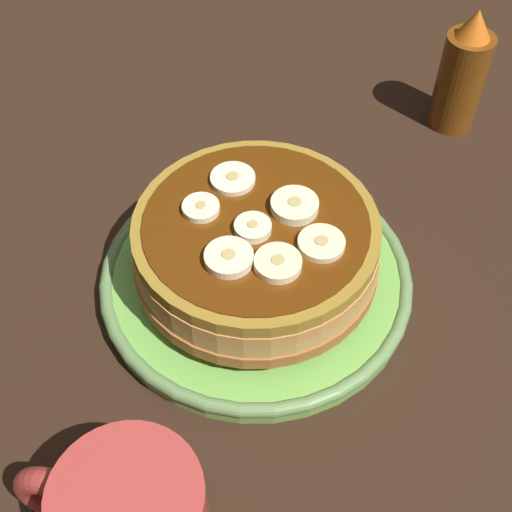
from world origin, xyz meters
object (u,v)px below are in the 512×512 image
Objects in this scene: pancake_stack at (257,248)px; banana_slice_2 at (201,209)px; banana_slice_0 at (250,227)px; syrup_bottle at (462,75)px; banana_slice_3 at (229,258)px; plate at (256,277)px; banana_slice_4 at (295,206)px; banana_slice_1 at (278,264)px; banana_slice_5 at (321,244)px; banana_slice_6 at (233,179)px.

pancake_stack is 5.32cm from banana_slice_2.
banana_slice_0 is 0.22× the size of syrup_bottle.
syrup_bottle is (-12.69, -25.09, 0.99)cm from pancake_stack.
banana_slice_2 is 5.23cm from banana_slice_3.
pancake_stack is at bearing -104.74° from plate.
banana_slice_2 is 0.78× the size of banana_slice_4.
banana_slice_1 is 5.60cm from banana_slice_4.
plate is 8.07cm from banana_slice_1.
pancake_stack is at bearing -101.10° from banana_slice_3.
plate is at bearing -9.16° from banana_slice_5.
banana_slice_0 is at bearing 121.35° from banana_slice_6.
banana_slice_1 reaches higher than banana_slice_2.
banana_slice_1 is at bearing 153.37° from banana_slice_2.
banana_slice_3 is at bearing 8.30° from banana_slice_1.
plate is at bearing 41.88° from banana_slice_4.
banana_slice_1 reaches higher than banana_slice_6.
banana_slice_2 reaches higher than plate.
banana_slice_1 is 0.27× the size of syrup_bottle.
syrup_bottle is at bearing -114.20° from banana_slice_4.
plate is 9.14× the size of banana_slice_0.
syrup_bottle is (-10.38, -23.10, -2.30)cm from banana_slice_4.
banana_slice_5 is (-5.82, -3.17, -0.08)cm from banana_slice_3.
plate is at bearing 75.26° from pancake_stack.
banana_slice_2 is at bearing 0.86° from plate.
pancake_stack is at bearing -177.67° from banana_slice_2.
banana_slice_4 is 0.29× the size of syrup_bottle.
banana_slice_0 and banana_slice_2 have the same top height.
banana_slice_1 is 0.96× the size of banana_slice_6.
syrup_bottle reaches higher than banana_slice_0.
banana_slice_4 is at bearing -87.34° from banana_slice_1.
banana_slice_0 is 5.21cm from banana_slice_6.
banana_slice_1 is 30.51cm from syrup_bottle.
banana_slice_3 and banana_slice_4 have the same top height.
banana_slice_4 is (-6.58, -2.16, 0.10)cm from banana_slice_2.
banana_slice_5 is at bearing 175.38° from banana_slice_2.
plate is 6.94× the size of banana_slice_4.
pancake_stack is 3.37cm from banana_slice_0.
banana_slice_0 is at bearing 63.55° from syrup_bottle.
banana_slice_1 is at bearing 126.70° from plate.
banana_slice_1 is 3.63cm from banana_slice_5.
banana_slice_6 is at bearing -49.96° from pancake_stack.
banana_slice_5 is at bearing 169.58° from pancake_stack.
banana_slice_5 is 0.28× the size of syrup_bottle.
banana_slice_3 is at bearing 65.18° from syrup_bottle.
pancake_stack is 5.76× the size of banana_slice_5.
banana_slice_6 is (2.71, -4.45, -0.09)cm from banana_slice_0.
plate is 8.16cm from banana_slice_6.
banana_slice_6 is at bearing -52.16° from banana_slice_1.
banana_slice_3 is 1.00× the size of banana_slice_6.
banana_slice_0 is (0.22, 0.82, 6.78)cm from plate.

